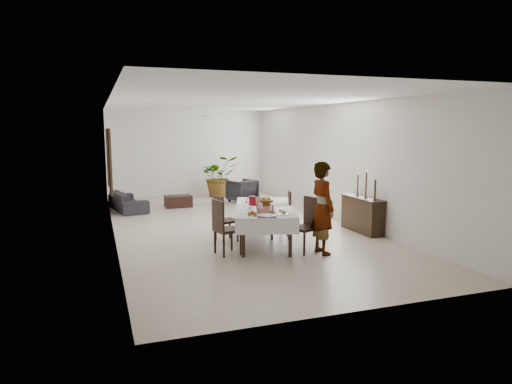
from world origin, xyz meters
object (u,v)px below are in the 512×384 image
at_px(dining_table_top, 264,208).
at_px(sideboard_body, 362,215).
at_px(woman, 323,208).
at_px(sofa, 128,201).
at_px(red_pitcher, 252,201).

bearing_deg(dining_table_top, sideboard_body, 21.58).
height_order(woman, sofa, woman).
bearing_deg(dining_table_top, red_pitcher, 149.04).
bearing_deg(sideboard_body, red_pitcher, 178.49).
height_order(red_pitcher, sofa, red_pitcher).
xyz_separation_m(red_pitcher, sideboard_body, (2.83, -0.07, -0.50)).
bearing_deg(woman, dining_table_top, 29.50).
bearing_deg(dining_table_top, woman, -40.36).
distance_m(dining_table_top, sofa, 5.77).
distance_m(woman, sideboard_body, 2.39).
distance_m(woman, sofa, 7.27).
xyz_separation_m(sideboard_body, sofa, (-5.23, 4.97, -0.12)).
relative_size(dining_table_top, red_pitcher, 12.00).
distance_m(dining_table_top, red_pitcher, 0.34).
relative_size(red_pitcher, sofa, 0.11).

